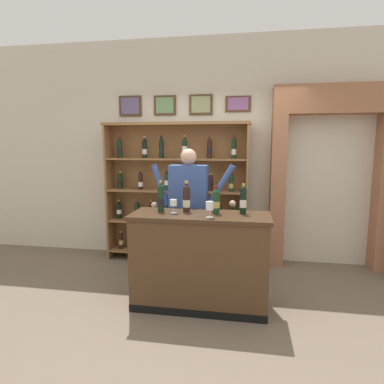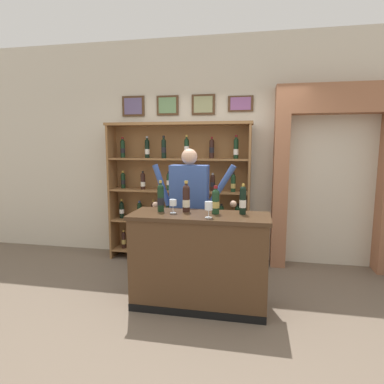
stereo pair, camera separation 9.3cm
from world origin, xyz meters
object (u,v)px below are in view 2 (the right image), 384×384
(wine_shelf, at_px, (179,189))
(tasting_counter, at_px, (199,261))
(wine_glass_right, at_px, (173,203))
(wine_glass_left, at_px, (209,206))
(tasting_bottle_bianco, at_px, (186,198))
(tasting_bottle_brunello, at_px, (243,200))
(tasting_bottle_super_tuscan, at_px, (161,198))
(tasting_bottle_chianti, at_px, (216,201))
(shopkeeper, at_px, (190,201))

(wine_shelf, relative_size, tasting_counter, 1.46)
(wine_shelf, relative_size, wine_glass_right, 14.48)
(tasting_counter, relative_size, wine_glass_left, 8.91)
(tasting_bottle_bianco, bearing_deg, tasting_bottle_brunello, -0.52)
(tasting_bottle_super_tuscan, xyz_separation_m, wine_glass_right, (0.15, -0.06, -0.05))
(tasting_counter, relative_size, wine_glass_right, 9.92)
(tasting_bottle_chianti, relative_size, tasting_bottle_brunello, 0.92)
(tasting_bottle_super_tuscan, relative_size, tasting_bottle_brunello, 1.06)
(wine_shelf, relative_size, tasting_bottle_bianco, 6.31)
(tasting_bottle_brunello, distance_m, wine_glass_left, 0.40)
(wine_shelf, xyz_separation_m, wine_glass_right, (0.27, -1.38, 0.04))
(tasting_bottle_super_tuscan, distance_m, wine_glass_right, 0.17)
(wine_shelf, relative_size, shopkeeper, 1.26)
(tasting_bottle_super_tuscan, bearing_deg, wine_glass_left, -20.87)
(shopkeeper, height_order, tasting_bottle_brunello, shopkeeper)
(wine_glass_right, bearing_deg, wine_shelf, 100.95)
(tasting_counter, xyz_separation_m, wine_glass_right, (-0.29, 0.00, 0.61))
(wine_shelf, xyz_separation_m, tasting_counter, (0.55, -1.38, -0.57))
(tasting_bottle_bianco, height_order, wine_glass_right, tasting_bottle_bianco)
(shopkeeper, relative_size, tasting_bottle_super_tuscan, 4.98)
(tasting_bottle_chianti, xyz_separation_m, wine_glass_left, (-0.04, -0.20, -0.02))
(tasting_bottle_super_tuscan, relative_size, wine_glass_left, 2.07)
(shopkeeper, height_order, tasting_bottle_super_tuscan, shopkeeper)
(shopkeeper, relative_size, tasting_bottle_brunello, 5.26)
(tasting_counter, height_order, wine_glass_right, wine_glass_right)
(tasting_bottle_brunello, bearing_deg, tasting_bottle_bianco, 179.48)
(tasting_bottle_chianti, bearing_deg, tasting_counter, -161.57)
(wine_shelf, distance_m, wine_glass_left, 1.67)
(wine_glass_right, height_order, wine_glass_left, wine_glass_left)
(wine_shelf, height_order, wine_glass_right, wine_shelf)
(tasting_bottle_super_tuscan, xyz_separation_m, wine_glass_left, (0.55, -0.21, -0.04))
(shopkeeper, xyz_separation_m, tasting_bottle_brunello, (0.66, -0.48, 0.11))
(tasting_counter, relative_size, tasting_bottle_super_tuscan, 4.31)
(tasting_counter, bearing_deg, wine_glass_left, -51.60)
(tasting_bottle_super_tuscan, distance_m, tasting_bottle_chianti, 0.60)
(tasting_counter, distance_m, tasting_bottle_bianco, 0.68)
(tasting_bottle_chianti, bearing_deg, shopkeeper, 126.62)
(tasting_counter, bearing_deg, tasting_bottle_chianti, 18.43)
(tasting_counter, bearing_deg, tasting_bottle_bianco, 149.69)
(tasting_counter, distance_m, tasting_bottle_chianti, 0.67)
(wine_shelf, distance_m, tasting_bottle_super_tuscan, 1.32)
(tasting_bottle_brunello, xyz_separation_m, wine_glass_right, (-0.73, -0.09, -0.05))
(tasting_bottle_super_tuscan, bearing_deg, wine_shelf, 94.91)
(tasting_counter, xyz_separation_m, tasting_bottle_chianti, (0.16, 0.05, 0.64))
(tasting_counter, relative_size, tasting_bottle_brunello, 4.56)
(wine_shelf, height_order, tasting_bottle_brunello, wine_shelf)
(shopkeeper, distance_m, wine_glass_left, 0.80)
(wine_shelf, distance_m, tasting_counter, 1.59)
(tasting_counter, distance_m, wine_glass_right, 0.67)
(tasting_bottle_chianti, bearing_deg, tasting_bottle_brunello, 7.26)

